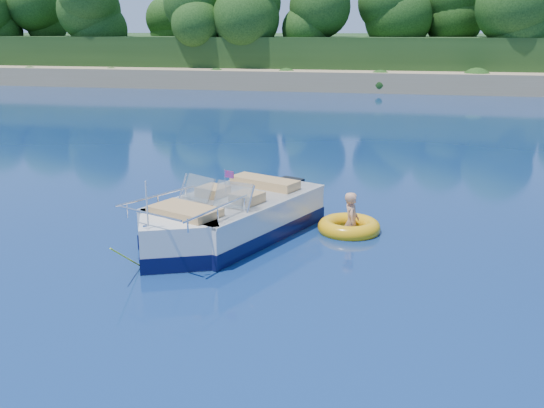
{
  "coord_description": "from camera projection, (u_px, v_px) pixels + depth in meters",
  "views": [
    {
      "loc": [
        2.27,
        -12.25,
        4.62
      ],
      "look_at": [
        -0.47,
        0.5,
        0.85
      ],
      "focal_mm": 40.0,
      "sensor_mm": 36.0,
      "label": 1
    }
  ],
  "objects": [
    {
      "name": "tow_tube",
      "position": [
        349.0,
        227.0,
        14.35
      ],
      "size": [
        1.75,
        1.75,
        0.39
      ],
      "rotation": [
        0.0,
        0.0,
        0.2
      ],
      "color": "#ECA60E",
      "rests_on": "ground"
    },
    {
      "name": "treeline",
      "position": [
        380.0,
        18.0,
        50.22
      ],
      "size": [
        150.0,
        7.12,
        8.19
      ],
      "color": "#2F200F",
      "rests_on": "ground"
    },
    {
      "name": "shoreline",
      "position": [
        386.0,
        61.0,
        72.88
      ],
      "size": [
        170.0,
        59.0,
        6.0
      ],
      "color": "#9F875C",
      "rests_on": "ground"
    },
    {
      "name": "ground",
      "position": [
        288.0,
        249.0,
        13.25
      ],
      "size": [
        160.0,
        160.0,
        0.0
      ],
      "primitive_type": "plane",
      "color": "#0A204A",
      "rests_on": "ground"
    },
    {
      "name": "motorboat",
      "position": [
        226.0,
        222.0,
        13.76
      ],
      "size": [
        3.73,
        5.91,
        2.09
      ],
      "rotation": [
        0.0,
        0.0,
        -0.4
      ],
      "color": "silver",
      "rests_on": "ground"
    },
    {
      "name": "boy",
      "position": [
        351.0,
        231.0,
        14.42
      ],
      "size": [
        0.49,
        0.88,
        1.64
      ],
      "primitive_type": "imported",
      "rotation": [
        0.0,
        -0.17,
        1.72
      ],
      "color": "tan",
      "rests_on": "ground"
    }
  ]
}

